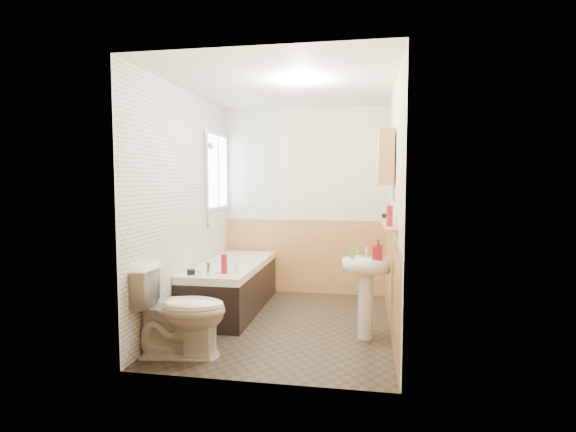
{
  "coord_description": "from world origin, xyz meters",
  "views": [
    {
      "loc": [
        0.83,
        -4.61,
        1.53
      ],
      "look_at": [
        0.0,
        0.15,
        1.15
      ],
      "focal_mm": 28.0,
      "sensor_mm": 36.0,
      "label": 1
    }
  ],
  "objects_px": {
    "bathtub": "(232,285)",
    "sink": "(366,281)",
    "toilet": "(180,310)",
    "medicine_cabinet": "(385,158)",
    "pine_shelf": "(387,223)"
  },
  "relations": [
    {
      "from": "toilet",
      "to": "sink",
      "type": "bearing_deg",
      "value": -73.66
    },
    {
      "from": "sink",
      "to": "bathtub",
      "type": "bearing_deg",
      "value": 142.95
    },
    {
      "from": "bathtub",
      "to": "sink",
      "type": "height_order",
      "value": "sink"
    },
    {
      "from": "toilet",
      "to": "bathtub",
      "type": "bearing_deg",
      "value": -9.12
    },
    {
      "from": "pine_shelf",
      "to": "sink",
      "type": "bearing_deg",
      "value": -131.88
    },
    {
      "from": "bathtub",
      "to": "pine_shelf",
      "type": "xyz_separation_m",
      "value": [
        1.77,
        -0.49,
        0.81
      ]
    },
    {
      "from": "bathtub",
      "to": "pine_shelf",
      "type": "relative_size",
      "value": 1.18
    },
    {
      "from": "toilet",
      "to": "pine_shelf",
      "type": "distance_m",
      "value": 2.15
    },
    {
      "from": "bathtub",
      "to": "sink",
      "type": "relative_size",
      "value": 2.0
    },
    {
      "from": "sink",
      "to": "medicine_cabinet",
      "type": "relative_size",
      "value": 1.52
    },
    {
      "from": "bathtub",
      "to": "toilet",
      "type": "bearing_deg",
      "value": -91.19
    },
    {
      "from": "bathtub",
      "to": "sink",
      "type": "distance_m",
      "value": 1.75
    },
    {
      "from": "bathtub",
      "to": "medicine_cabinet",
      "type": "xyz_separation_m",
      "value": [
        1.74,
        -0.49,
        1.46
      ]
    },
    {
      "from": "toilet",
      "to": "sink",
      "type": "distance_m",
      "value": 1.76
    },
    {
      "from": "toilet",
      "to": "sink",
      "type": "xyz_separation_m",
      "value": [
        1.6,
        0.72,
        0.16
      ]
    }
  ]
}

